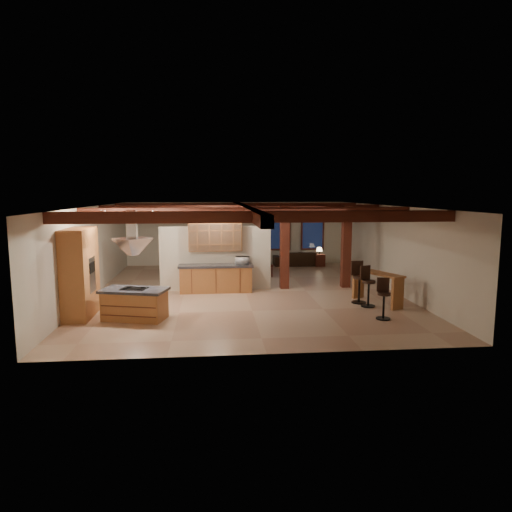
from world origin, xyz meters
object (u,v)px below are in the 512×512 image
(kitchen_island, at_px, (135,304))
(dining_table, at_px, (243,267))
(bar_counter, at_px, (377,282))
(sofa, at_px, (297,258))

(kitchen_island, height_order, dining_table, kitchen_island)
(kitchen_island, height_order, bar_counter, bar_counter)
(kitchen_island, xyz_separation_m, sofa, (5.97, 8.49, -0.10))
(kitchen_island, relative_size, sofa, 0.86)
(dining_table, bearing_deg, kitchen_island, -114.40)
(sofa, relative_size, bar_counter, 1.16)
(kitchen_island, distance_m, sofa, 10.38)
(dining_table, relative_size, bar_counter, 1.02)
(bar_counter, bearing_deg, sofa, 98.06)
(dining_table, bearing_deg, sofa, 44.96)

